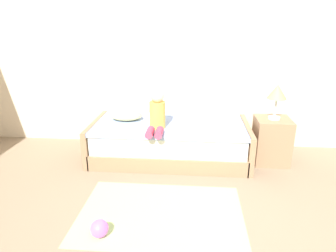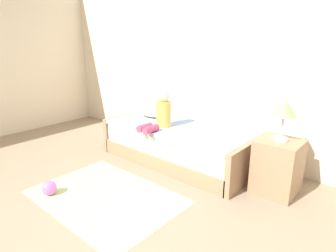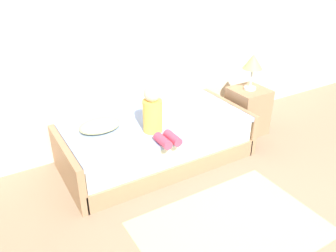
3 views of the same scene
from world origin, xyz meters
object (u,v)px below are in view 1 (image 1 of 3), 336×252
Objects in this scene: table_lamp at (277,93)px; child_figure at (157,113)px; toy_ball at (99,228)px; pillow at (126,115)px; nightstand at (271,141)px; bed at (170,141)px.

table_lamp is 1.53m from child_figure.
pillow is at bearing 94.25° from toy_ball.
nightstand is 1.33× the size of table_lamp.
nightstand is at bearing 8.65° from child_figure.
pillow is (-0.61, 0.10, 0.32)m from bed.
nightstand is 0.64m from table_lamp.
bed is at bearing 179.92° from nightstand.
pillow reaches higher than nightstand.
nightstand is 1.36× the size of pillow.
toy_ball is at bearing -137.65° from table_lamp.
bed is 4.69× the size of table_lamp.
bed is 0.53m from child_figure.
toy_ball is at bearing -105.98° from bed.
nightstand is 3.71× the size of toy_ball.
child_figure is at bearing 76.81° from toy_ball.
nightstand is (1.35, -0.00, 0.05)m from bed.
child_figure is at bearing -35.03° from pillow.
child_figure is (-1.49, -0.23, -0.23)m from table_lamp.
bed is 3.52× the size of nightstand.
child_figure is 1.60m from toy_ball.
nightstand is at bearing 90.00° from table_lamp.
pillow is at bearing 170.67° from bed.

